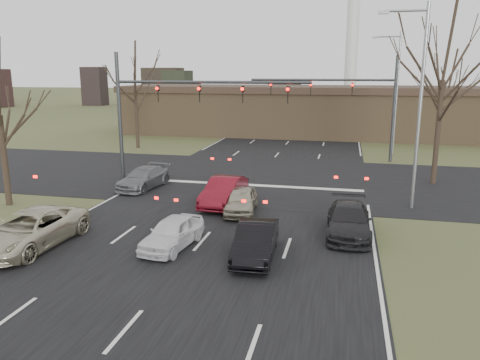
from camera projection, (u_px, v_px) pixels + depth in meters
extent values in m
plane|color=#434C28|center=(177.00, 271.00, 16.33)|extent=(360.00, 360.00, 0.00)
cube|color=black|center=(310.00, 116.00, 73.34)|extent=(14.00, 300.00, 0.02)
cube|color=black|center=(257.00, 178.00, 30.58)|extent=(200.00, 14.00, 0.02)
cube|color=brown|center=(314.00, 114.00, 51.49)|extent=(42.00, 10.00, 4.60)
cube|color=#38281E|center=(315.00, 89.00, 50.89)|extent=(42.40, 10.40, 0.70)
cylinder|color=silver|center=(352.00, 33.00, 125.23)|extent=(3.20, 3.20, 34.00)
cylinder|color=#383A3D|center=(120.00, 117.00, 29.62)|extent=(0.24, 0.24, 8.00)
cylinder|color=#383A3D|center=(210.00, 82.00, 27.83)|extent=(12.00, 0.18, 0.18)
imported|color=black|center=(158.00, 94.00, 28.70)|extent=(0.16, 0.20, 1.00)
imported|color=black|center=(200.00, 94.00, 28.13)|extent=(0.16, 0.20, 1.00)
imported|color=black|center=(243.00, 94.00, 27.55)|extent=(0.16, 0.20, 1.00)
imported|color=black|center=(288.00, 95.00, 26.98)|extent=(0.16, 0.20, 1.00)
cylinder|color=#383A3D|center=(394.00, 110.00, 35.35)|extent=(0.24, 0.24, 8.00)
cylinder|color=#383A3D|center=(321.00, 80.00, 36.03)|extent=(11.00, 0.18, 0.18)
imported|color=black|center=(352.00, 89.00, 35.68)|extent=(0.16, 0.20, 1.00)
imported|color=black|center=(311.00, 89.00, 36.36)|extent=(0.16, 0.20, 1.00)
imported|color=black|center=(271.00, 89.00, 37.04)|extent=(0.16, 0.20, 1.00)
cylinder|color=gray|center=(420.00, 110.00, 22.77)|extent=(0.18, 0.18, 10.00)
cylinder|color=gray|center=(406.00, 11.00, 21.95)|extent=(2.00, 0.12, 0.12)
cube|color=gray|center=(384.00, 12.00, 22.17)|extent=(0.50, 0.25, 0.15)
cylinder|color=gray|center=(397.00, 94.00, 38.81)|extent=(0.18, 0.18, 10.00)
cylinder|color=gray|center=(388.00, 37.00, 37.99)|extent=(2.00, 0.12, 0.12)
cube|color=gray|center=(375.00, 37.00, 38.22)|extent=(0.50, 0.25, 0.15)
cylinder|color=black|center=(438.00, 133.00, 28.45)|extent=(0.32, 0.32, 6.33)
cylinder|color=black|center=(4.00, 161.00, 23.99)|extent=(0.32, 0.32, 4.68)
cylinder|color=black|center=(137.00, 119.00, 42.30)|extent=(0.32, 0.32, 5.23)
cylinder|color=black|center=(445.00, 117.00, 45.80)|extent=(0.32, 0.32, 4.95)
imported|color=#BDB599|center=(30.00, 230.00, 18.43)|extent=(2.66, 5.34, 1.45)
imported|color=white|center=(172.00, 233.00, 18.43)|extent=(1.90, 3.75, 1.23)
imported|color=black|center=(256.00, 241.00, 17.42)|extent=(1.59, 4.02, 1.30)
imported|color=black|center=(349.00, 220.00, 19.84)|extent=(1.88, 4.49, 1.30)
imported|color=slate|center=(144.00, 178.00, 27.92)|extent=(2.26, 4.46, 1.24)
imported|color=maroon|center=(224.00, 191.00, 24.35)|extent=(1.75, 4.43, 1.44)
imported|color=#A9A288|center=(241.00, 200.00, 23.04)|extent=(1.83, 3.75, 1.23)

